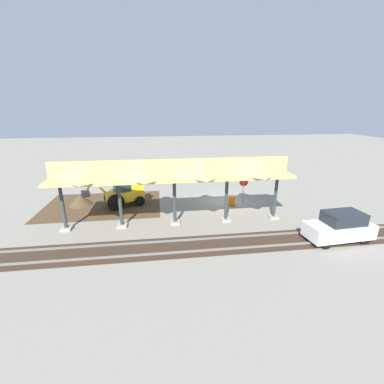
{
  "coord_description": "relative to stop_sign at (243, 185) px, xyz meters",
  "views": [
    {
      "loc": [
        6.02,
        21.91,
        8.19
      ],
      "look_at": [
        3.32,
        1.81,
        1.6
      ],
      "focal_mm": 24.0,
      "sensor_mm": 36.0,
      "label": 1
    }
  ],
  "objects": [
    {
      "name": "traffic_barrel",
      "position": [
        1.24,
        0.74,
        -1.2
      ],
      "size": [
        0.56,
        0.56,
        0.9
      ],
      "primitive_type": "cylinder",
      "color": "orange",
      "rests_on": "ground"
    },
    {
      "name": "dirt_mound",
      "position": [
        14.63,
        -1.31,
        -1.65
      ],
      "size": [
        4.21,
        4.21,
        1.84
      ],
      "primitive_type": "cone",
      "color": "#4C3823",
      "rests_on": "ground"
    },
    {
      "name": "ground_plane",
      "position": [
        1.55,
        -0.5,
        -1.65
      ],
      "size": [
        120.0,
        120.0,
        0.0
      ],
      "primitive_type": "plane",
      "color": "gray"
    },
    {
      "name": "platform_canopy",
      "position": [
        6.49,
        3.88,
        2.53
      ],
      "size": [
        16.65,
        3.2,
        4.9
      ],
      "color": "#9E998E",
      "rests_on": "ground"
    },
    {
      "name": "dirt_work_zone",
      "position": [
        12.6,
        -0.9,
        -1.64
      ],
      "size": [
        10.04,
        7.0,
        0.01
      ],
      "primitive_type": "cube",
      "color": "#4C3823",
      "rests_on": "ground"
    },
    {
      "name": "stop_sign",
      "position": [
        0.0,
        0.0,
        0.0
      ],
      "size": [
        0.71,
        0.32,
        2.29
      ],
      "color": "gray",
      "rests_on": "ground"
    },
    {
      "name": "backhoe",
      "position": [
        10.71,
        -0.44,
        -0.37
      ],
      "size": [
        5.1,
        2.93,
        2.82
      ],
      "color": "yellow",
      "rests_on": "ground"
    },
    {
      "name": "rail_tracks",
      "position": [
        1.55,
        7.35,
        -1.62
      ],
      "size": [
        60.0,
        2.58,
        0.15
      ],
      "color": "slate",
      "rests_on": "ground"
    },
    {
      "name": "distant_parked_car",
      "position": [
        -3.81,
        7.88,
        -0.66
      ],
      "size": [
        4.31,
        2.03,
        1.98
      ],
      "color": "silver",
      "rests_on": "ground"
    }
  ]
}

